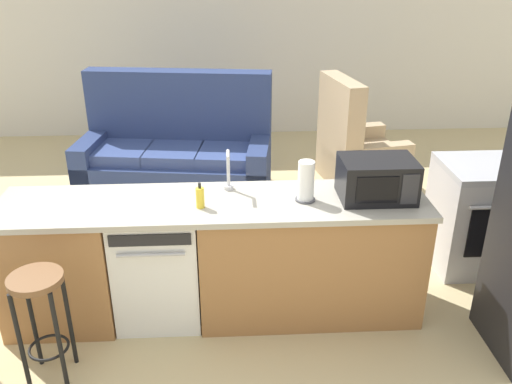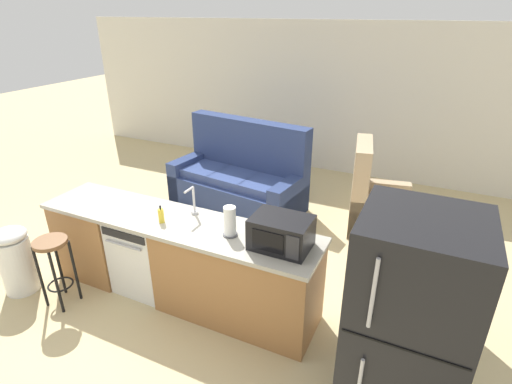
{
  "view_description": "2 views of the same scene",
  "coord_description": "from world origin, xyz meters",
  "px_view_note": "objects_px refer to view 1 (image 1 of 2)",
  "views": [
    {
      "loc": [
        0.25,
        -3.32,
        2.49
      ],
      "look_at": [
        0.46,
        0.28,
        0.83
      ],
      "focal_mm": 38.0,
      "sensor_mm": 36.0,
      "label": 1
    },
    {
      "loc": [
        2.31,
        -2.73,
        2.76
      ],
      "look_at": [
        0.63,
        0.85,
        0.94
      ],
      "focal_mm": 28.0,
      "sensor_mm": 36.0,
      "label": 2
    }
  ],
  "objects_px": {
    "dishwasher": "(159,263)",
    "bar_stool": "(40,306)",
    "paper_towel_roll": "(306,182)",
    "microwave": "(377,179)",
    "soap_bottle": "(200,197)",
    "stove_range": "(483,215)",
    "armchair": "(355,153)",
    "couch": "(178,155)"
  },
  "relations": [
    {
      "from": "armchair",
      "to": "soap_bottle",
      "type": "bearing_deg",
      "value": -123.82
    },
    {
      "from": "dishwasher",
      "to": "stove_range",
      "type": "bearing_deg",
      "value": 11.91
    },
    {
      "from": "armchair",
      "to": "bar_stool",
      "type": "bearing_deg",
      "value": -131.06
    },
    {
      "from": "paper_towel_roll",
      "to": "bar_stool",
      "type": "height_order",
      "value": "paper_towel_roll"
    },
    {
      "from": "dishwasher",
      "to": "armchair",
      "type": "bearing_deg",
      "value": 50.25
    },
    {
      "from": "dishwasher",
      "to": "microwave",
      "type": "distance_m",
      "value": 1.63
    },
    {
      "from": "soap_bottle",
      "to": "bar_stool",
      "type": "bearing_deg",
      "value": -150.84
    },
    {
      "from": "bar_stool",
      "to": "dishwasher",
      "type": "bearing_deg",
      "value": 44.41
    },
    {
      "from": "soap_bottle",
      "to": "bar_stool",
      "type": "distance_m",
      "value": 1.17
    },
    {
      "from": "dishwasher",
      "to": "bar_stool",
      "type": "relative_size",
      "value": 1.14
    },
    {
      "from": "bar_stool",
      "to": "paper_towel_roll",
      "type": "bearing_deg",
      "value": 19.88
    },
    {
      "from": "soap_bottle",
      "to": "couch",
      "type": "bearing_deg",
      "value": 98.68
    },
    {
      "from": "soap_bottle",
      "to": "armchair",
      "type": "relative_size",
      "value": 0.15
    },
    {
      "from": "stove_range",
      "to": "armchair",
      "type": "xyz_separation_m",
      "value": [
        -0.67,
        1.78,
        -0.1
      ]
    },
    {
      "from": "microwave",
      "to": "paper_towel_roll",
      "type": "height_order",
      "value": "paper_towel_roll"
    },
    {
      "from": "dishwasher",
      "to": "paper_towel_roll",
      "type": "height_order",
      "value": "paper_towel_roll"
    },
    {
      "from": "paper_towel_roll",
      "to": "armchair",
      "type": "distance_m",
      "value": 2.6
    },
    {
      "from": "couch",
      "to": "armchair",
      "type": "height_order",
      "value": "couch"
    },
    {
      "from": "stove_range",
      "to": "bar_stool",
      "type": "height_order",
      "value": "stove_range"
    },
    {
      "from": "dishwasher",
      "to": "microwave",
      "type": "bearing_deg",
      "value": -0.05
    },
    {
      "from": "stove_range",
      "to": "microwave",
      "type": "bearing_deg",
      "value": -153.18
    },
    {
      "from": "dishwasher",
      "to": "paper_towel_roll",
      "type": "distance_m",
      "value": 1.2
    },
    {
      "from": "paper_towel_roll",
      "to": "armchair",
      "type": "bearing_deg",
      "value": 68.8
    },
    {
      "from": "stove_range",
      "to": "couch",
      "type": "height_order",
      "value": "couch"
    },
    {
      "from": "stove_range",
      "to": "bar_stool",
      "type": "relative_size",
      "value": 1.22
    },
    {
      "from": "dishwasher",
      "to": "couch",
      "type": "bearing_deg",
      "value": 90.93
    },
    {
      "from": "stove_range",
      "to": "dishwasher",
      "type": "bearing_deg",
      "value": -168.09
    },
    {
      "from": "microwave",
      "to": "armchair",
      "type": "xyz_separation_m",
      "value": [
        0.42,
        2.33,
        -0.69
      ]
    },
    {
      "from": "bar_stool",
      "to": "couch",
      "type": "height_order",
      "value": "couch"
    },
    {
      "from": "paper_towel_roll",
      "to": "armchair",
      "type": "relative_size",
      "value": 0.24
    },
    {
      "from": "armchair",
      "to": "paper_towel_roll",
      "type": "bearing_deg",
      "value": -111.2
    },
    {
      "from": "microwave",
      "to": "armchair",
      "type": "height_order",
      "value": "armchair"
    },
    {
      "from": "microwave",
      "to": "bar_stool",
      "type": "bearing_deg",
      "value": -164.04
    },
    {
      "from": "couch",
      "to": "bar_stool",
      "type": "bearing_deg",
      "value": -101.68
    },
    {
      "from": "stove_range",
      "to": "soap_bottle",
      "type": "bearing_deg",
      "value": -164.46
    },
    {
      "from": "soap_bottle",
      "to": "armchair",
      "type": "distance_m",
      "value": 2.97
    },
    {
      "from": "bar_stool",
      "to": "microwave",
      "type": "bearing_deg",
      "value": 15.96
    },
    {
      "from": "microwave",
      "to": "stove_range",
      "type": "bearing_deg",
      "value": 26.82
    },
    {
      "from": "dishwasher",
      "to": "stove_range",
      "type": "height_order",
      "value": "stove_range"
    },
    {
      "from": "dishwasher",
      "to": "paper_towel_roll",
      "type": "relative_size",
      "value": 2.98
    },
    {
      "from": "dishwasher",
      "to": "stove_range",
      "type": "distance_m",
      "value": 2.66
    },
    {
      "from": "dishwasher",
      "to": "couch",
      "type": "relative_size",
      "value": 0.4
    }
  ]
}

